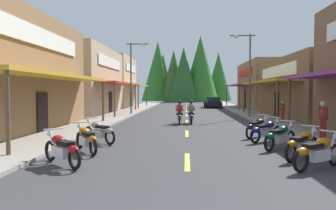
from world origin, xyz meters
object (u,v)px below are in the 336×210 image
motorcycle_parked_left_1 (86,139)px  pedestrian_by_shop (282,110)px  rider_cruising_trailing (191,114)px  motorcycle_parked_right_4 (257,127)px  motorcycle_parked_right_0 (318,152)px  parked_car_curbside (213,102)px  motorcycle_parked_right_1 (302,144)px  motorcycle_parked_right_2 (280,136)px  motorcycle_parked_right_3 (266,130)px  streetlamp_right (246,64)px  pedestrian_waiting (323,118)px  motorcycle_parked_left_0 (62,149)px  rider_cruising_lead (180,114)px  motorcycle_parked_left_2 (99,131)px  streetlamp_left (134,69)px

motorcycle_parked_left_1 → pedestrian_by_shop: (9.83, 10.04, 0.40)m
motorcycle_parked_left_1 → rider_cruising_trailing: size_ratio=0.83×
motorcycle_parked_right_4 → rider_cruising_trailing: rider_cruising_trailing is taller
motorcycle_parked_right_4 → motorcycle_parked_left_1: size_ratio=0.95×
motorcycle_parked_right_0 → motorcycle_parked_left_1: same height
parked_car_curbside → motorcycle_parked_right_4: bearing=178.1°
rider_cruising_trailing → motorcycle_parked_right_1: bearing=-163.5°
motorcycle_parked_right_2 → motorcycle_parked_right_3: bearing=48.5°
streetlamp_right → motorcycle_parked_left_1: (-8.30, -14.45, -3.80)m
pedestrian_waiting → parked_car_curbside: (-2.45, 26.93, -0.32)m
motorcycle_parked_right_3 → motorcycle_parked_right_4: same height
motorcycle_parked_left_0 → parked_car_curbside: bearing=-61.0°
motorcycle_parked_left_0 → rider_cruising_lead: 11.92m
pedestrian_waiting → rider_cruising_lead: bearing=-59.5°
motorcycle_parked_left_2 → pedestrian_by_shop: 12.80m
motorcycle_parked_right_4 → rider_cruising_lead: 6.78m
streetlamp_right → motorcycle_parked_right_2: streetlamp_right is taller
motorcycle_parked_right_4 → motorcycle_parked_left_0: size_ratio=1.01×
motorcycle_parked_right_0 → motorcycle_parked_right_1: same height
motorcycle_parked_left_0 → rider_cruising_lead: (3.15, 11.49, 0.17)m
streetlamp_right → rider_cruising_trailing: bearing=-134.5°
streetlamp_left → pedestrian_by_shop: (11.04, -7.05, -3.30)m
motorcycle_parked_right_1 → motorcycle_parked_right_3: (-0.27, 3.35, 0.00)m
motorcycle_parked_right_1 → motorcycle_parked_left_1: 7.20m
motorcycle_parked_right_2 → motorcycle_parked_left_0: same height
parked_car_curbside → motorcycle_parked_right_0: bearing=178.7°
streetlamp_right → parked_car_curbside: 16.04m
motorcycle_parked_right_1 → streetlamp_right: bearing=41.8°
streetlamp_right → motorcycle_parked_left_2: bearing=-124.0°
streetlamp_left → rider_cruising_lead: size_ratio=3.03×
motorcycle_parked_right_4 → rider_cruising_lead: size_ratio=0.79×
motorcycle_parked_right_0 → motorcycle_parked_left_0: 7.21m
pedestrian_by_shop → pedestrian_waiting: size_ratio=0.90×
motorcycle_parked_right_1 → pedestrian_waiting: (2.26, 3.77, 0.52)m
streetlamp_right → motorcycle_parked_left_2: (-8.41, -12.47, -3.80)m
motorcycle_parked_right_4 → motorcycle_parked_right_0: bearing=-136.5°
rider_cruising_lead → pedestrian_by_shop: size_ratio=1.38×
streetlamp_left → motorcycle_parked_left_2: (1.11, -15.11, -3.70)m
motorcycle_parked_right_0 → parked_car_curbside: 31.97m
motorcycle_parked_right_2 → motorcycle_parked_left_1: 7.05m
motorcycle_parked_right_0 → motorcycle_parked_right_1: bearing=54.6°
motorcycle_parked_left_0 → rider_cruising_trailing: rider_cruising_trailing is taller
streetlamp_left → parked_car_curbside: bearing=57.7°
motorcycle_parked_right_2 → pedestrian_waiting: bearing=-3.6°
motorcycle_parked_left_1 → rider_cruising_lead: 10.04m
motorcycle_parked_right_2 → rider_cruising_lead: bearing=70.4°
motorcycle_parked_left_0 → pedestrian_by_shop: size_ratio=1.07×
motorcycle_parked_right_4 → rider_cruising_trailing: bearing=66.9°
pedestrian_waiting → motorcycle_parked_right_4: bearing=-31.2°
motorcycle_parked_left_2 → motorcycle_parked_right_2: bearing=-149.2°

